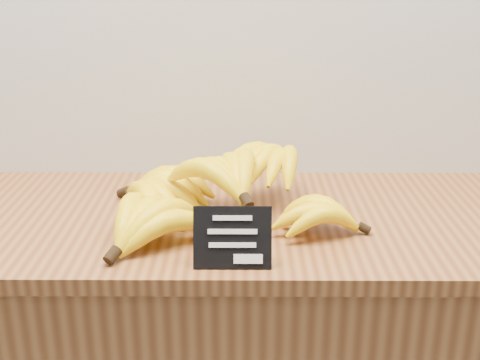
# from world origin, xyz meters

# --- Properties ---
(counter_top) EXTENTS (1.51, 0.54, 0.03)m
(counter_top) POSITION_xyz_m (0.02, 2.75, 0.92)
(counter_top) COLOR brown
(counter_top) RESTS_ON counter
(chalkboard_sign) EXTENTS (0.13, 0.04, 0.10)m
(chalkboard_sign) POSITION_xyz_m (0.01, 2.53, 0.98)
(chalkboard_sign) COLOR black
(chalkboard_sign) RESTS_ON counter_top
(banana_pile) EXTENTS (0.54, 0.38, 0.13)m
(banana_pile) POSITION_xyz_m (-0.05, 2.73, 0.99)
(banana_pile) COLOR yellow
(banana_pile) RESTS_ON counter_top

